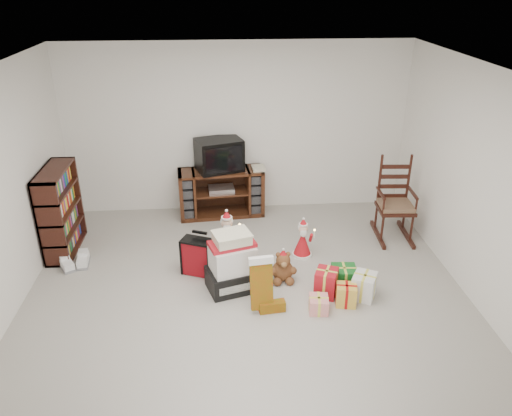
{
  "coord_description": "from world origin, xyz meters",
  "views": [
    {
      "loc": [
        -0.25,
        -4.57,
        3.34
      ],
      "look_at": [
        0.14,
        0.6,
        0.87
      ],
      "focal_mm": 35.0,
      "sensor_mm": 36.0,
      "label": 1
    }
  ],
  "objects": [
    {
      "name": "bookshelf",
      "position": [
        -2.32,
        1.34,
        0.54
      ],
      "size": [
        0.31,
        0.92,
        1.13
      ],
      "color": "#36140E",
      "rests_on": "floor"
    },
    {
      "name": "crt_television",
      "position": [
        -0.27,
        2.26,
        0.94
      ],
      "size": [
        0.74,
        0.63,
        0.47
      ],
      "rotation": [
        0.0,
        0.0,
        0.32
      ],
      "color": "black",
      "rests_on": "tv_stand"
    },
    {
      "name": "santa_figurine",
      "position": [
        0.77,
        0.95,
        0.21
      ],
      "size": [
        0.26,
        0.25,
        0.53
      ],
      "color": "#B2131B",
      "rests_on": "floor"
    },
    {
      "name": "stocking",
      "position": [
        0.14,
        -0.16,
        0.33
      ],
      "size": [
        0.32,
        0.17,
        0.66
      ],
      "primitive_type": null,
      "rotation": [
        0.0,
        0.0,
        0.13
      ],
      "color": "#11760D",
      "rests_on": "floor"
    },
    {
      "name": "tv_stand",
      "position": [
        -0.25,
        2.25,
        0.36
      ],
      "size": [
        1.28,
        0.55,
        0.71
      ],
      "rotation": [
        0.0,
        0.0,
        0.09
      ],
      "color": "#462214",
      "rests_on": "floor"
    },
    {
      "name": "room",
      "position": [
        0.0,
        0.0,
        1.25
      ],
      "size": [
        5.01,
        5.01,
        2.51
      ],
      "color": "#A5A197",
      "rests_on": "ground"
    },
    {
      "name": "rocking_chair",
      "position": [
        2.1,
        1.43,
        0.4
      ],
      "size": [
        0.51,
        0.8,
        1.17
      ],
      "rotation": [
        0.0,
        0.0,
        -0.06
      ],
      "color": "#36140E",
      "rests_on": "floor"
    },
    {
      "name": "teddy_bear",
      "position": [
        0.44,
        0.4,
        0.17
      ],
      "size": [
        0.25,
        0.22,
        0.38
      ],
      "color": "brown",
      "rests_on": "floor"
    },
    {
      "name": "mrs_claus_figurine",
      "position": [
        -0.2,
        1.0,
        0.25
      ],
      "size": [
        0.32,
        0.3,
        0.66
      ],
      "color": "#B2131B",
      "rests_on": "floor"
    },
    {
      "name": "red_suitcase",
      "position": [
        -0.56,
        0.62,
        0.24
      ],
      "size": [
        0.4,
        0.31,
        0.54
      ],
      "rotation": [
        0.0,
        0.0,
        -0.4
      ],
      "color": "maroon",
      "rests_on": "floor"
    },
    {
      "name": "gift_pile",
      "position": [
        -0.15,
        0.27,
        0.31
      ],
      "size": [
        0.66,
        0.56,
        0.71
      ],
      "rotation": [
        0.0,
        0.0,
        0.3
      ],
      "color": "black",
      "rests_on": "floor"
    },
    {
      "name": "gift_cluster",
      "position": [
        1.06,
        -0.02,
        0.12
      ],
      "size": [
        0.71,
        0.81,
        0.24
      ],
      "color": "#AA131E",
      "rests_on": "floor"
    },
    {
      "name": "sneaker_pair",
      "position": [
        -2.1,
        0.9,
        0.06
      ],
      "size": [
        0.42,
        0.34,
        0.11
      ],
      "rotation": [
        0.0,
        0.0,
        0.37
      ],
      "color": "white",
      "rests_on": "floor"
    }
  ]
}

